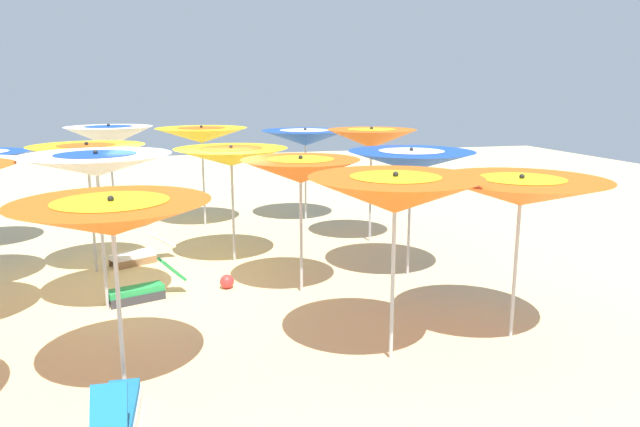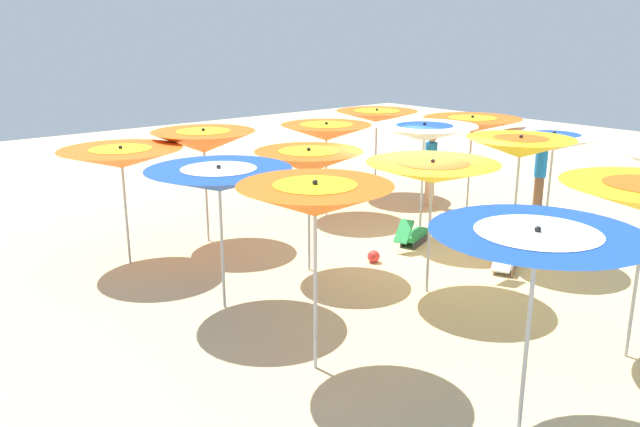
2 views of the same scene
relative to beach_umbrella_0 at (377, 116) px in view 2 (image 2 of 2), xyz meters
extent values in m
cube|color=beige|center=(-3.32, -4.38, -2.15)|extent=(40.58, 40.58, 0.04)
cylinder|color=#B2B2B7|center=(0.00, 0.00, -1.07)|extent=(0.05, 0.05, 2.12)
cone|color=orange|center=(0.00, 0.00, -0.01)|extent=(2.16, 2.16, 0.30)
cone|color=yellow|center=(0.00, 0.00, 0.06)|extent=(1.21, 1.21, 0.17)
sphere|color=black|center=(0.00, 0.00, 0.17)|extent=(0.07, 0.07, 0.07)
cylinder|color=#B2B2B7|center=(-2.32, -0.66, -1.13)|extent=(0.05, 0.05, 2.00)
cone|color=orange|center=(-2.32, -0.66, -0.13)|extent=(2.14, 2.14, 0.38)
cone|color=yellow|center=(-2.32, -0.66, -0.04)|extent=(1.24, 1.24, 0.22)
sphere|color=black|center=(-2.32, -0.66, 0.09)|extent=(0.07, 0.07, 0.07)
cylinder|color=#B2B2B7|center=(-5.57, -0.59, -1.07)|extent=(0.05, 0.05, 2.12)
cone|color=orange|center=(-5.57, -0.59, -0.01)|extent=(2.12, 2.12, 0.45)
cone|color=yellow|center=(-5.57, -0.59, 0.10)|extent=(1.10, 1.10, 0.23)
sphere|color=black|center=(-5.57, -0.59, 0.24)|extent=(0.07, 0.07, 0.07)
cylinder|color=#B2B2B7|center=(-7.42, -0.79, -1.11)|extent=(0.05, 0.05, 2.04)
cone|color=orange|center=(-7.42, -0.79, -0.09)|extent=(2.26, 2.26, 0.36)
cone|color=yellow|center=(-7.42, -0.79, 0.00)|extent=(1.13, 1.13, 0.18)
sphere|color=black|center=(-7.42, -0.79, 0.12)|extent=(0.07, 0.07, 0.07)
cylinder|color=#B2B2B7|center=(0.22, -2.92, -1.04)|extent=(0.05, 0.05, 2.19)
cone|color=orange|center=(0.22, -2.92, 0.06)|extent=(2.26, 2.26, 0.34)
cone|color=yellow|center=(0.22, -2.92, 0.15)|extent=(1.12, 1.12, 0.17)
sphere|color=black|center=(0.22, -2.92, 0.26)|extent=(0.07, 0.07, 0.07)
cylinder|color=#B2B2B7|center=(-1.92, -3.31, -1.00)|extent=(0.05, 0.05, 2.26)
cone|color=white|center=(-1.92, -3.31, 0.13)|extent=(2.19, 2.19, 0.33)
cone|color=#1947B2|center=(-1.92, -3.31, 0.21)|extent=(1.18, 1.18, 0.18)
sphere|color=black|center=(-1.92, -3.31, 0.32)|extent=(0.07, 0.07, 0.07)
cylinder|color=#B2B2B7|center=(-5.03, -3.33, -1.10)|extent=(0.05, 0.05, 2.06)
cone|color=orange|center=(-5.03, -3.33, -0.07)|extent=(1.95, 1.95, 0.39)
cone|color=yellow|center=(-5.03, -3.33, 0.02)|extent=(1.08, 1.08, 0.22)
sphere|color=black|center=(-5.03, -3.33, 0.15)|extent=(0.07, 0.07, 0.07)
cylinder|color=#B2B2B7|center=(-7.14, -3.75, -1.08)|extent=(0.05, 0.05, 2.11)
cone|color=#1947B2|center=(-7.14, -3.75, -0.03)|extent=(2.25, 2.25, 0.36)
cone|color=white|center=(-7.14, -3.75, 0.07)|extent=(1.17, 1.17, 0.19)
sphere|color=black|center=(-7.14, -3.75, 0.18)|extent=(0.07, 0.07, 0.07)
cylinder|color=#B2B2B7|center=(0.45, -4.88, -1.12)|extent=(0.05, 0.05, 2.01)
cone|color=white|center=(0.45, -4.88, -0.12)|extent=(2.20, 2.20, 0.36)
cone|color=#1947B2|center=(0.45, -4.88, -0.02)|extent=(1.09, 1.09, 0.18)
sphere|color=black|center=(0.45, -4.88, 0.09)|extent=(0.07, 0.07, 0.07)
cylinder|color=#B2B2B7|center=(-1.55, -5.37, -1.04)|extent=(0.05, 0.05, 2.19)
cone|color=yellow|center=(-1.55, -5.37, 0.05)|extent=(2.03, 2.03, 0.38)
cone|color=orange|center=(-1.55, -5.37, 0.15)|extent=(1.02, 1.02, 0.19)
sphere|color=black|center=(-1.55, -5.37, 0.27)|extent=(0.07, 0.07, 0.07)
cylinder|color=#B2B2B7|center=(-4.14, -5.43, -1.09)|extent=(0.05, 0.05, 2.08)
cone|color=yellow|center=(-4.14, -5.43, -0.05)|extent=(2.18, 2.18, 0.34)
cone|color=orange|center=(-4.14, -5.43, 0.03)|extent=(1.22, 1.22, 0.19)
sphere|color=black|center=(-4.14, -5.43, 0.15)|extent=(0.07, 0.07, 0.07)
cylinder|color=#B2B2B7|center=(-7.27, -6.21, -0.98)|extent=(0.05, 0.05, 2.29)
cone|color=orange|center=(-7.27, -6.21, 0.16)|extent=(1.95, 1.95, 0.40)
cone|color=yellow|center=(-7.27, -6.21, 0.26)|extent=(1.05, 1.05, 0.22)
sphere|color=black|center=(-7.27, -6.21, 0.39)|extent=(0.07, 0.07, 0.07)
cylinder|color=#B2B2B7|center=(-3.79, -8.71, -1.01)|extent=(0.05, 0.05, 2.24)
cylinder|color=#B2B2B7|center=(-6.39, -8.73, -1.07)|extent=(0.05, 0.05, 2.12)
cone|color=#1947B2|center=(-6.39, -8.73, -0.01)|extent=(2.24, 2.24, 0.39)
cone|color=white|center=(-6.39, -8.73, 0.08)|extent=(1.29, 1.29, 0.23)
sphere|color=black|center=(-6.39, -8.73, 0.22)|extent=(0.07, 0.07, 0.07)
cube|color=#333338|center=(-2.38, -3.42, -2.06)|extent=(0.84, 0.33, 0.14)
cube|color=#333338|center=(-2.29, -3.68, -2.06)|extent=(0.84, 0.33, 0.14)
cube|color=green|center=(-2.33, -3.55, -1.94)|extent=(0.92, 0.56, 0.10)
cube|color=green|center=(-2.92, -3.76, -1.70)|extent=(0.48, 0.40, 0.42)
cube|color=olive|center=(-2.27, -5.54, -2.06)|extent=(0.76, 0.41, 0.14)
cube|color=olive|center=(-2.12, -5.83, -2.06)|extent=(0.76, 0.41, 0.14)
cube|color=white|center=(-2.19, -5.69, -1.94)|extent=(0.89, 0.66, 0.10)
cube|color=white|center=(-2.75, -5.97, -1.74)|extent=(0.54, 0.49, 0.35)
cube|color=silver|center=(-2.15, 0.09, -2.06)|extent=(0.09, 0.98, 0.14)
cube|color=silver|center=(-2.48, 0.11, -2.06)|extent=(0.09, 0.98, 0.14)
cube|color=#1972B7|center=(-2.32, 0.10, -1.94)|extent=(0.38, 1.00, 0.10)
cube|color=#1972B7|center=(-2.29, 0.73, -1.66)|extent=(0.34, 0.34, 0.49)
cylinder|color=#D8A87F|center=(0.19, -1.76, -1.69)|extent=(0.24, 0.24, 0.88)
cylinder|color=#1972BF|center=(0.19, -1.76, -0.87)|extent=(0.30, 0.30, 0.77)
sphere|color=#D8A87F|center=(0.19, -1.76, -0.37)|extent=(0.24, 0.24, 0.24)
cylinder|color=brown|center=(2.35, -3.51, -1.75)|extent=(0.24, 0.24, 0.75)
cylinder|color=#1972BF|center=(2.35, -3.51, -1.05)|extent=(0.30, 0.30, 0.66)
sphere|color=brown|center=(2.35, -3.51, -0.62)|extent=(0.20, 0.20, 0.20)
sphere|color=red|center=(-3.82, -3.81, -2.01)|extent=(0.24, 0.24, 0.24)
camera|label=1|loc=(-2.91, 5.93, 1.27)|focal=33.08mm
camera|label=2|loc=(-12.17, -12.13, 2.18)|focal=36.25mm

